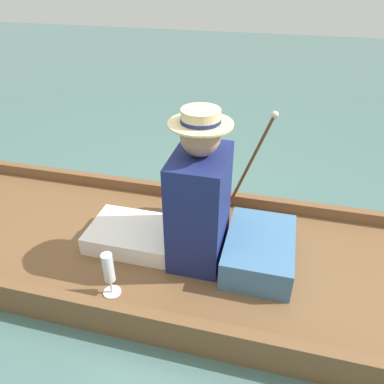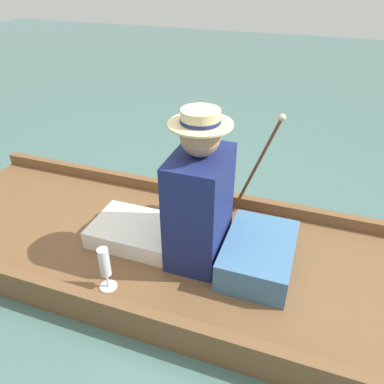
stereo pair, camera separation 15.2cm
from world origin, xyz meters
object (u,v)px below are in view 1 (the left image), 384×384
Objects in this scene: seated_person at (185,206)px; wine_glass at (109,270)px; teddy_bear at (209,186)px; walking_cane at (254,155)px.

seated_person is 0.52m from wine_glass.
teddy_bear is (0.40, -0.05, -0.10)m from seated_person.
teddy_bear is 1.80× the size of wine_glass.
teddy_bear is 0.87m from wine_glass.
walking_cane is (0.09, -0.26, 0.21)m from teddy_bear.
wine_glass is 1.10m from walking_cane.
seated_person is 0.41m from teddy_bear.
wine_glass is 0.36× the size of walking_cane.
walking_cane is (0.89, -0.59, 0.27)m from wine_glass.
teddy_bear is at bearing 109.17° from walking_cane.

